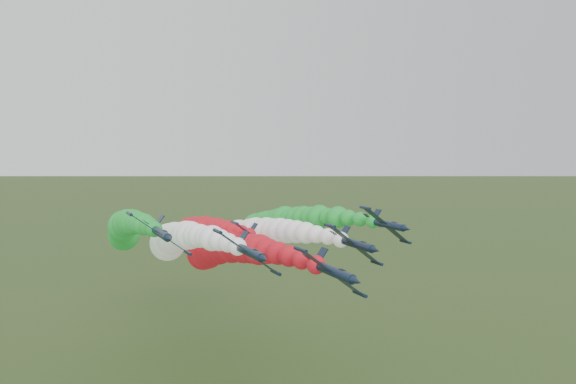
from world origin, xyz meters
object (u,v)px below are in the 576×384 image
object	(u,v)px
jet_inner_left	(174,240)
jet_inner_right	(244,236)
jet_outer_left	(125,229)
jet_outer_right	(271,225)
jet_trail	(192,233)
jet_lead	(218,250)

from	to	relation	value
jet_inner_left	jet_inner_right	distance (m)	17.11
jet_inner_left	jet_inner_right	bearing A→B (deg)	-1.47
jet_outer_left	jet_inner_right	bearing A→B (deg)	-18.71
jet_outer_right	jet_outer_left	bearing A→B (deg)	178.07
jet_inner_left	jet_trail	world-z (taller)	jet_inner_left
jet_inner_right	jet_outer_left	size ratio (longest dim) A/B	1.00
jet_lead	jet_outer_right	bearing A→B (deg)	43.37
jet_trail	jet_inner_left	bearing A→B (deg)	-116.52
jet_lead	jet_trail	size ratio (longest dim) A/B	1.00
jet_inner_right	jet_trail	xyz separation A→B (m)	(-7.48, 19.73, -1.67)
jet_inner_right	jet_trail	size ratio (longest dim) A/B	1.00
jet_lead	jet_inner_left	distance (m)	14.43
jet_inner_left	jet_inner_right	size ratio (longest dim) A/B	1.00
jet_lead	jet_inner_left	xyz separation A→B (m)	(-6.20, 13.01, 0.59)
jet_inner_left	jet_outer_right	distance (m)	28.67
jet_lead	jet_inner_right	xyz separation A→B (m)	(10.91, 12.57, 0.41)
jet_lead	jet_trail	distance (m)	32.51
jet_outer_right	jet_inner_right	bearing A→B (deg)	-143.86
jet_outer_right	jet_lead	bearing A→B (deg)	-136.63
jet_inner_left	jet_outer_left	size ratio (longest dim) A/B	1.00
jet_trail	jet_outer_right	bearing A→B (deg)	-33.56
jet_outer_left	jet_lead	bearing A→B (deg)	-54.06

